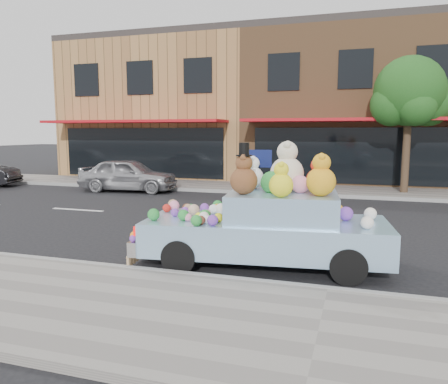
% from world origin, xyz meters
% --- Properties ---
extents(ground, '(120.00, 120.00, 0.00)m').
position_xyz_m(ground, '(0.00, 0.00, 0.00)').
color(ground, black).
rests_on(ground, ground).
extents(near_sidewalk, '(60.00, 3.00, 0.12)m').
position_xyz_m(near_sidewalk, '(0.00, -6.50, 0.06)').
color(near_sidewalk, gray).
rests_on(near_sidewalk, ground).
extents(far_sidewalk, '(60.00, 3.00, 0.12)m').
position_xyz_m(far_sidewalk, '(0.00, 6.50, 0.06)').
color(far_sidewalk, gray).
rests_on(far_sidewalk, ground).
extents(near_kerb, '(60.00, 0.12, 0.13)m').
position_xyz_m(near_kerb, '(0.00, -5.00, 0.07)').
color(near_kerb, gray).
rests_on(near_kerb, ground).
extents(far_kerb, '(60.00, 0.12, 0.13)m').
position_xyz_m(far_kerb, '(0.00, 5.00, 0.07)').
color(far_kerb, gray).
rests_on(far_kerb, ground).
extents(storefront_left, '(10.00, 9.80, 7.30)m').
position_xyz_m(storefront_left, '(-10.00, 11.97, 3.64)').
color(storefront_left, '#A27543').
rests_on(storefront_left, ground).
extents(storefront_mid, '(10.00, 9.80, 7.30)m').
position_xyz_m(storefront_mid, '(0.00, 11.97, 3.64)').
color(storefront_mid, brown).
rests_on(storefront_mid, ground).
extents(street_tree, '(3.00, 2.70, 5.22)m').
position_xyz_m(street_tree, '(2.03, 6.55, 3.69)').
color(street_tree, '#38281C').
rests_on(street_tree, ground).
extents(car_silver, '(4.11, 1.97, 1.35)m').
position_xyz_m(car_silver, '(-8.66, 4.29, 0.68)').
color(car_silver, '#AAABAF').
rests_on(car_silver, ground).
extents(art_car, '(4.65, 2.24, 2.26)m').
position_xyz_m(art_car, '(-1.17, -3.80, 0.80)').
color(art_car, black).
rests_on(art_car, ground).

